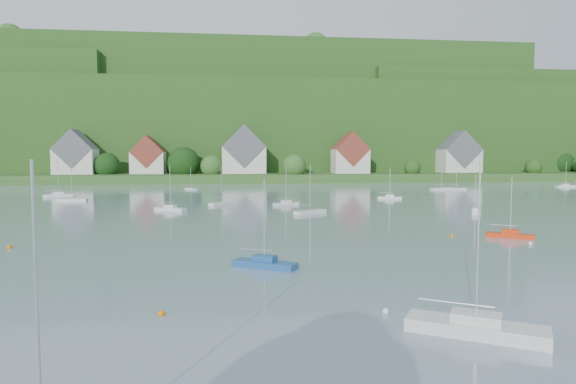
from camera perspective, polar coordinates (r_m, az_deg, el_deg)
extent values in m
cube|color=#29511E|center=(200.35, -6.54, 1.80)|extent=(600.00, 60.00, 3.00)
cube|color=#143E13|center=(275.40, -6.57, 6.26)|extent=(620.00, 160.00, 40.00)
cube|color=#143E13|center=(271.02, -4.45, 8.01)|extent=(240.00, 130.00, 60.00)
cube|color=#143E13|center=(301.43, 25.68, 6.08)|extent=(200.00, 110.00, 48.00)
sphere|color=black|center=(242.21, 28.62, 2.87)|extent=(10.46, 10.46, 10.46)
sphere|color=#214514|center=(219.75, 26.09, 2.54)|extent=(6.45, 6.45, 6.45)
sphere|color=#245A21|center=(184.24, -8.67, 2.87)|extent=(8.19, 8.19, 8.19)
sphere|color=#245A21|center=(193.45, -22.15, 2.51)|extent=(6.49, 6.49, 6.49)
sphere|color=#245A21|center=(197.91, 7.16, 3.34)|extent=(12.16, 12.16, 12.16)
sphere|color=#245A21|center=(181.62, 0.73, 2.96)|extent=(8.73, 8.73, 8.73)
sphere|color=black|center=(191.21, -19.84, 2.83)|extent=(9.32, 9.32, 9.32)
sphere|color=#214514|center=(194.15, 13.92, 2.67)|extent=(6.24, 6.24, 6.24)
sphere|color=black|center=(214.29, 18.14, 2.88)|extent=(8.16, 8.16, 8.16)
sphere|color=black|center=(187.35, -11.77, 3.22)|extent=(11.92, 11.92, 11.92)
sphere|color=#214514|center=(279.75, -24.60, 12.43)|extent=(10.29, 10.29, 10.29)
sphere|color=black|center=(264.01, -22.00, 12.91)|extent=(7.18, 7.18, 7.18)
sphere|color=#214514|center=(263.21, 2.29, 15.22)|extent=(12.83, 12.83, 12.83)
sphere|color=#245A21|center=(250.70, -16.17, 15.44)|extent=(8.18, 8.18, 8.18)
sphere|color=#214514|center=(284.43, -6.41, 14.35)|extent=(12.73, 12.73, 12.73)
sphere|color=#214514|center=(263.43, 12.48, 15.06)|extent=(11.50, 11.50, 11.50)
sphere|color=#214514|center=(286.30, 6.00, 14.35)|extent=(14.65, 14.65, 14.65)
sphere|color=#245A21|center=(240.19, 3.14, 16.26)|extent=(11.95, 11.95, 11.95)
sphere|color=#214514|center=(271.65, 20.35, 14.50)|extent=(9.76, 9.76, 9.76)
sphere|color=#245A21|center=(282.95, -16.53, 14.06)|extent=(7.07, 7.07, 7.07)
sphere|color=black|center=(248.62, -7.49, 15.66)|extent=(8.21, 8.21, 8.21)
sphere|color=#245A21|center=(273.03, -11.60, 14.71)|extent=(12.24, 12.24, 12.24)
sphere|color=#245A21|center=(273.40, 18.97, 14.44)|extent=(9.00, 9.00, 9.00)
sphere|color=#245A21|center=(259.76, -29.02, 14.90)|extent=(13.65, 13.65, 13.65)
sphere|color=#214514|center=(281.68, 15.06, 14.17)|extent=(8.03, 8.03, 8.03)
sphere|color=#245A21|center=(315.38, 28.11, 10.58)|extent=(9.52, 9.52, 9.52)
sphere|color=#245A21|center=(280.13, 14.88, 12.00)|extent=(14.97, 14.97, 14.97)
sphere|color=black|center=(283.01, 29.05, 11.27)|extent=(7.52, 7.52, 7.52)
sphere|color=#214514|center=(270.54, 10.68, 12.15)|extent=(9.78, 9.78, 9.78)
sphere|color=#214514|center=(284.22, 18.84, 11.69)|extent=(12.02, 12.02, 12.02)
sphere|color=black|center=(276.20, 24.03, 11.77)|extent=(11.57, 11.57, 11.57)
sphere|color=#214514|center=(257.25, 22.53, 12.45)|extent=(12.65, 12.65, 12.65)
sphere|color=#245A21|center=(272.06, 25.74, 11.72)|extent=(8.28, 8.28, 8.28)
sphere|color=black|center=(315.54, 26.15, 10.57)|extent=(7.47, 7.47, 7.47)
sphere|color=#245A21|center=(269.25, 15.49, 12.10)|extent=(9.48, 9.48, 9.48)
sphere|color=black|center=(332.50, 28.63, 9.12)|extent=(8.43, 8.43, 8.43)
sphere|color=#214514|center=(267.38, -15.37, 10.96)|extent=(12.01, 12.01, 12.01)
sphere|color=black|center=(280.98, 18.83, 10.66)|extent=(15.08, 15.08, 15.08)
sphere|color=#245A21|center=(291.19, 15.63, 10.52)|extent=(15.99, 15.99, 15.99)
sphere|color=black|center=(274.47, -7.40, 11.03)|extent=(15.72, 15.72, 15.72)
sphere|color=#245A21|center=(373.87, 29.61, 8.63)|extent=(14.17, 14.17, 14.17)
sphere|color=#214514|center=(270.29, -4.26, 10.97)|extent=(10.54, 10.54, 10.54)
cube|color=silver|center=(195.14, -22.95, 3.20)|extent=(14.00, 10.00, 9.00)
cube|color=#56575E|center=(195.15, -22.99, 4.52)|extent=(14.00, 10.40, 14.00)
cube|color=silver|center=(191.59, -15.58, 3.21)|extent=(12.00, 9.00, 8.00)
cube|color=brown|center=(191.58, -15.60, 4.41)|extent=(12.00, 9.36, 12.00)
cube|color=silver|center=(188.27, -5.03, 3.64)|extent=(16.00, 11.00, 10.00)
cube|color=#56575E|center=(188.30, -5.04, 5.16)|extent=(16.00, 11.44, 16.00)
cube|color=silver|center=(191.55, 7.05, 3.48)|extent=(13.00, 10.00, 9.00)
cube|color=brown|center=(191.56, 7.07, 4.83)|extent=(13.00, 10.40, 13.00)
cube|color=silver|center=(210.39, 18.81, 3.35)|extent=(15.00, 10.00, 9.00)
cube|color=#56575E|center=(210.40, 18.84, 4.57)|extent=(15.00, 10.40, 15.00)
cube|color=#1F4F8E|center=(42.87, -2.68, -8.21)|extent=(5.59, 4.16, 0.56)
cube|color=#1F4F8E|center=(42.76, -2.68, -7.52)|extent=(2.23, 1.93, 0.50)
cylinder|color=silver|center=(42.23, -2.70, -3.22)|extent=(0.10, 0.10, 6.96)
cylinder|color=silver|center=(43.00, -3.69, -6.57)|extent=(2.68, 1.61, 0.08)
cylinder|color=silver|center=(15.93, -26.58, -12.38)|extent=(0.10, 0.10, 8.63)
cube|color=silver|center=(29.03, 20.55, -14.34)|extent=(7.09, 5.44, 0.71)
cube|color=silver|center=(28.84, 20.58, -13.20)|extent=(2.85, 2.50, 0.50)
cylinder|color=silver|center=(27.90, 20.79, -4.94)|extent=(0.10, 0.10, 8.89)
cylinder|color=silver|center=(28.76, 18.45, -11.85)|extent=(3.37, 2.13, 0.08)
cube|color=red|center=(63.44, 23.90, -4.56)|extent=(5.16, 4.03, 0.52)
cube|color=red|center=(63.37, 23.92, -4.10)|extent=(2.08, 1.84, 0.50)
cylinder|color=silver|center=(63.03, 23.99, -1.40)|extent=(0.10, 0.10, 6.49)
cylinder|color=silver|center=(63.31, 23.23, -3.49)|extent=(2.45, 1.61, 0.08)
sphere|color=orange|center=(31.50, -14.19, -13.41)|extent=(0.40, 0.40, 0.40)
sphere|color=white|center=(31.45, 11.03, -13.39)|extent=(0.43, 0.43, 0.43)
sphere|color=orange|center=(62.47, 18.10, -4.78)|extent=(0.42, 0.42, 0.42)
sphere|color=orange|center=(58.98, -29.06, -5.61)|extent=(0.46, 0.46, 0.46)
sphere|color=white|center=(59.60, 25.82, -5.40)|extent=(0.46, 0.46, 0.46)
cube|color=silver|center=(174.56, 28.98, 0.58)|extent=(5.81, 2.01, 0.57)
cube|color=silver|center=(174.53, 28.98, 0.75)|extent=(2.08, 1.26, 0.50)
cylinder|color=silver|center=(174.40, 29.02, 1.84)|extent=(0.10, 0.10, 7.14)
cylinder|color=silver|center=(174.06, 28.75, 0.97)|extent=(3.14, 0.31, 0.08)
cube|color=silver|center=(82.21, 2.53, -2.28)|extent=(5.84, 4.72, 0.59)
cylinder|color=silver|center=(81.86, 2.53, 0.51)|extent=(0.10, 0.10, 7.42)
cylinder|color=silver|center=(81.48, 2.07, -1.49)|extent=(2.74, 1.91, 0.08)
cube|color=silver|center=(127.71, -24.61, -0.37)|extent=(6.70, 3.29, 0.65)
cube|color=silver|center=(127.67, -24.62, -0.11)|extent=(2.49, 1.76, 0.50)
cylinder|color=silver|center=(127.48, -24.67, 1.59)|extent=(0.10, 0.10, 8.06)
cylinder|color=silver|center=(127.71, -25.06, 0.17)|extent=(3.47, 0.92, 0.08)
cube|color=silver|center=(146.38, 16.99, 0.34)|extent=(6.34, 2.82, 0.61)
cylinder|color=silver|center=(146.18, 17.02, 1.96)|extent=(0.10, 0.10, 7.67)
cylinder|color=silver|center=(145.79, 16.70, 0.81)|extent=(3.33, 0.70, 0.08)
cube|color=silver|center=(87.92, 20.46, -2.16)|extent=(3.00, 4.84, 0.47)
cube|color=silver|center=(87.88, 20.47, -1.85)|extent=(1.47, 1.87, 0.50)
cylinder|color=silver|center=(87.65, 20.51, -0.10)|extent=(0.10, 0.10, 5.86)
cylinder|color=silver|center=(87.12, 20.51, -1.47)|extent=(1.05, 2.42, 0.08)
cube|color=silver|center=(97.73, -7.56, -1.31)|extent=(5.00, 5.10, 0.56)
cylinder|color=silver|center=(97.45, -7.58, 0.90)|extent=(0.10, 0.10, 6.98)
cylinder|color=silver|center=(97.04, -7.91, -0.65)|extent=(2.19, 2.27, 0.08)
cube|color=silver|center=(96.25, -0.22, -1.37)|extent=(5.25, 3.47, 0.51)
cube|color=silver|center=(96.20, -0.22, -1.07)|extent=(2.05, 1.67, 0.50)
cylinder|color=silver|center=(95.98, -0.22, 0.69)|extent=(0.10, 0.10, 6.41)
cylinder|color=silver|center=(95.75, -0.61, -0.70)|extent=(2.59, 1.26, 0.08)
cube|color=silver|center=(113.62, -23.31, -0.84)|extent=(6.15, 1.84, 0.61)
cylinder|color=silver|center=(113.36, -23.37, 1.24)|extent=(0.10, 0.10, 7.64)
cylinder|color=silver|center=(113.81, -23.77, -0.24)|extent=(3.36, 0.15, 0.08)
cube|color=silver|center=(88.70, -13.20, -1.92)|extent=(5.86, 4.43, 0.59)
cube|color=silver|center=(88.65, -13.20, -1.57)|extent=(2.35, 2.04, 0.50)
cylinder|color=silver|center=(88.38, -13.24, 0.63)|extent=(0.10, 0.10, 7.32)
cylinder|color=silver|center=(89.13, -13.65, -1.13)|extent=(2.80, 1.73, 0.08)
cube|color=silver|center=(147.78, 18.55, 0.33)|extent=(5.83, 2.20, 0.57)
cylinder|color=silver|center=(147.59, 18.58, 1.82)|extent=(0.10, 0.10, 7.12)
cylinder|color=silver|center=(147.27, 18.27, 0.79)|extent=(3.12, 0.42, 0.08)
cube|color=silver|center=(112.87, 11.48, -0.65)|extent=(5.37, 3.11, 0.52)
cube|color=silver|center=(112.83, 11.49, -0.39)|extent=(2.05, 1.57, 0.50)
cylinder|color=silver|center=(112.64, 11.51, 1.13)|extent=(0.10, 0.10, 6.48)
cylinder|color=silver|center=(112.80, 11.10, -0.05)|extent=(2.71, 1.04, 0.08)
cube|color=silver|center=(143.89, -10.96, 0.36)|extent=(3.82, 4.65, 0.47)
cylinder|color=silver|center=(143.72, -10.98, 1.63)|extent=(0.10, 0.10, 5.93)
cylinder|color=silver|center=(144.44, -11.11, 0.82)|extent=(1.57, 2.18, 0.08)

